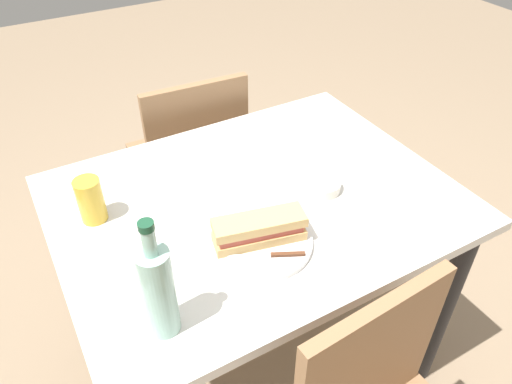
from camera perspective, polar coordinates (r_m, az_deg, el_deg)
The scene contains 9 objects.
ground_plane at distance 1.88m, azimuth 0.00°, elevation -18.38°, with size 8.00×8.00×0.00m, color #8C755B.
dining_table at distance 1.40m, azimuth 0.00°, elevation -4.47°, with size 1.06×0.82×0.74m.
chair_near at distance 1.94m, azimuth -7.42°, elevation 3.84°, with size 0.42×0.42×0.85m.
plate_near at distance 1.19m, azimuth 0.36°, elevation -5.82°, with size 0.26×0.26×0.01m, color white.
baguette_sandwich_near at distance 1.16m, azimuth 0.37°, elevation -4.36°, with size 0.23×0.12×0.07m.
knife_near at distance 1.14m, azimuth 1.80°, elevation -7.39°, with size 0.17×0.09×0.01m.
water_bottle at distance 0.96m, azimuth -11.34°, elevation -11.17°, with size 0.07×0.07×0.29m.
beer_glass at distance 1.29m, azimuth -18.76°, elevation -0.91°, with size 0.07×0.07×0.12m, color gold.
olive_bowl at distance 1.35m, azimuth 7.66°, elevation 0.81°, with size 0.11×0.11×0.03m, color silver.
Camera 1 is at (0.50, 0.89, 1.58)m, focal length 34.25 mm.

